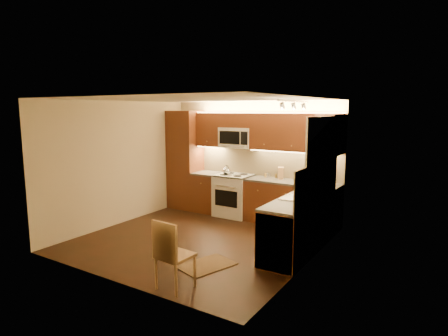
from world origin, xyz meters
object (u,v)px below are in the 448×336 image
Objects in this scene: stove at (234,195)px; knife_block at (281,173)px; kettle at (226,170)px; toaster_oven at (318,178)px; microwave at (237,138)px; sink at (303,192)px; soap_bottle at (319,188)px; dining_chair at (175,254)px.

stove is 3.77× the size of knife_block.
knife_block is (1.18, 0.24, -0.00)m from kettle.
knife_block is (-0.83, 0.12, 0.01)m from toaster_oven.
sink is (2.00, -1.26, -0.74)m from microwave.
microwave is 2.10× the size of toaster_oven.
sink is 4.96× the size of soap_bottle.
knife_block reaches higher than sink.
dining_chair is at bearing -59.39° from kettle.
sink is at bearing -29.36° from stove.
stove is at bearing 169.88° from toaster_oven.
stove is 2.35m from sink.
soap_bottle is at bearing -62.63° from knife_block.
knife_block is at bearing 21.48° from kettle.
toaster_oven is at bearing 96.99° from sink.
kettle reaches higher than dining_chair.
kettle is 2.37m from soap_bottle.
microwave is (0.00, 0.14, 1.26)m from stove.
stove is 2.31m from soap_bottle.
microwave is at bearing 158.02° from knife_block.
stove is at bearing 175.94° from soap_bottle.
knife_block is 1.41m from soap_bottle.
knife_block is at bearing 126.79° from sink.
microwave reaches higher than toaster_oven.
knife_block is at bearing 95.74° from dining_chair.
toaster_oven is at bearing 124.20° from soap_bottle.
knife_block is at bearing 9.75° from stove.
stove is 3.55m from dining_chair.
sink is at bearing 72.83° from dining_chair.
toaster_oven is 0.81m from soap_bottle.
microwave is at bearing 147.79° from sink.
sink is 2.47m from dining_chair.
toaster_oven is (1.85, -0.07, -0.71)m from microwave.
dining_chair is (-1.02, -2.68, -0.52)m from soap_bottle.
stove is at bearing 34.22° from kettle.
soap_bottle is 2.91m from dining_chair.
toaster_oven is 1.49× the size of knife_block.
soap_bottle reaches higher than stove.
microwave is 1.99m from toaster_oven.
toaster_oven is at bearing 1.88° from stove.
kettle is (-0.15, -0.07, 0.56)m from stove.
sink reaches higher than stove.
kettle reaches higher than toaster_oven.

